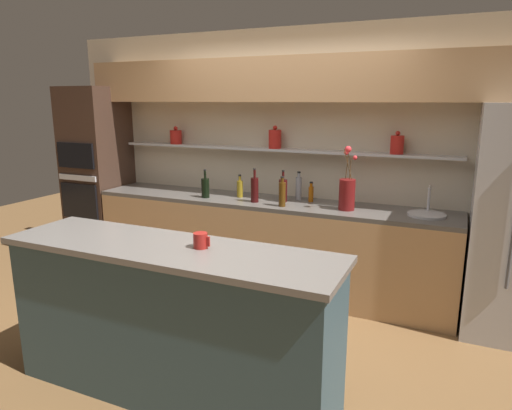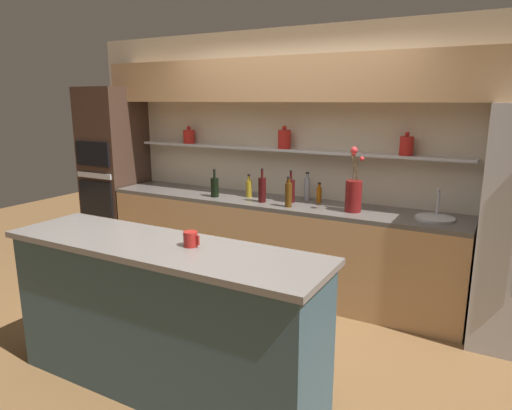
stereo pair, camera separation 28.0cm
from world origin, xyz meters
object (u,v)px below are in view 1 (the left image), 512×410
object	(u,v)px
bottle_spirit_2	(299,188)
oven_tower	(98,176)
coffee_mug	(201,240)
bottle_spirit_6	(282,194)
bottle_wine_1	(205,188)
bottle_wine_3	(255,189)
bottle_sauce_5	(311,193)
flower_vase	(347,192)
bottle_wine_4	(283,190)
bottle_oil_0	(240,188)
sink_fixture	(427,213)

from	to	relation	value
bottle_spirit_2	oven_tower	bearing A→B (deg)	-176.08
coffee_mug	bottle_spirit_6	bearing A→B (deg)	93.54
bottle_wine_1	bottle_wine_3	world-z (taller)	bottle_wine_3
oven_tower	bottle_sauce_5	size ratio (longest dim) A/B	10.32
bottle_spirit_2	flower_vase	bearing A→B (deg)	-22.83
flower_vase	bottle_wine_4	size ratio (longest dim) A/B	1.88
bottle_wine_1	bottle_wine_3	size ratio (longest dim) A/B	0.87
bottle_sauce_5	bottle_spirit_6	distance (m)	0.36
bottle_wine_3	bottle_wine_4	size ratio (longest dim) A/B	1.06
bottle_wine_4	coffee_mug	world-z (taller)	bottle_wine_4
flower_vase	bottle_oil_0	bearing A→B (deg)	174.88
oven_tower	bottle_wine_3	size ratio (longest dim) A/B	6.12
oven_tower	bottle_oil_0	distance (m)	1.85
oven_tower	bottle_oil_0	world-z (taller)	oven_tower
bottle_oil_0	coffee_mug	distance (m)	1.97
bottle_spirit_6	coffee_mug	size ratio (longest dim) A/B	2.66
bottle_wine_4	bottle_spirit_6	world-z (taller)	bottle_wine_4
oven_tower	bottle_spirit_2	world-z (taller)	oven_tower
bottle_wine_4	bottle_spirit_6	xyz separation A→B (m)	(0.07, -0.20, 0.01)
flower_vase	bottle_wine_3	xyz separation A→B (m)	(-0.90, -0.05, -0.04)
flower_vase	bottle_oil_0	distance (m)	1.14
flower_vase	sink_fixture	bearing A→B (deg)	5.95
oven_tower	bottle_wine_4	world-z (taller)	oven_tower
sink_fixture	bottle_oil_0	size ratio (longest dim) A/B	1.38
bottle_spirit_2	bottle_wine_3	world-z (taller)	bottle_wine_3
bottle_wine_1	bottle_spirit_6	world-z (taller)	bottle_wine_1
flower_vase	bottle_wine_4	bearing A→B (deg)	172.60
bottle_wine_3	coffee_mug	distance (m)	1.76
bottle_spirit_2	coffee_mug	world-z (taller)	bottle_spirit_2
bottle_spirit_2	bottle_sauce_5	size ratio (longest dim) A/B	1.44
bottle_spirit_2	bottle_spirit_6	size ratio (longest dim) A/B	1.00
flower_vase	bottle_wine_1	world-z (taller)	flower_vase
bottle_wine_3	coffee_mug	xyz separation A→B (m)	(0.41, -1.71, 0.02)
bottle_wine_4	bottle_spirit_6	distance (m)	0.21
bottle_spirit_6	bottle_sauce_5	bearing A→B (deg)	59.10
oven_tower	flower_vase	distance (m)	2.99
bottle_oil_0	sink_fixture	bearing A→B (deg)	-0.94
oven_tower	flower_vase	xyz separation A→B (m)	(2.99, -0.06, 0.06)
sink_fixture	bottle_wine_4	world-z (taller)	bottle_wine_4
bottle_wine_3	bottle_spirit_6	world-z (taller)	bottle_wine_3
oven_tower	coffee_mug	world-z (taller)	oven_tower
sink_fixture	bottle_wine_4	bearing A→B (deg)	179.44
oven_tower	bottle_oil_0	size ratio (longest dim) A/B	8.72
sink_fixture	bottle_wine_1	xyz separation A→B (m)	(-2.14, -0.13, 0.08)
bottle_wine_3	flower_vase	bearing A→B (deg)	3.08
bottle_sauce_5	coffee_mug	xyz separation A→B (m)	(-0.08, -1.96, 0.06)
bottle_wine_1	bottle_spirit_2	size ratio (longest dim) A/B	1.02
oven_tower	bottle_wine_1	bearing A→B (deg)	-4.57
bottle_wine_4	flower_vase	bearing A→B (deg)	-7.40
sink_fixture	bottle_spirit_2	distance (m)	1.24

